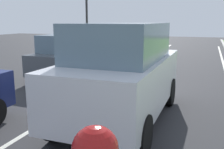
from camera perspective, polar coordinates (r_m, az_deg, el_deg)
The scene contains 5 objects.
ground_plane at distance 10.74m, azimuth 4.56°, elevation -1.03°, with size 60.00×60.00×0.00m, color #2D2D30.
lane_line_center at distance 10.94m, azimuth 1.03°, elevation -0.74°, with size 0.12×32.00×0.01m, color silver.
car_suv_ahead at distance 6.09m, azimuth 2.22°, elevation 0.49°, with size 2.00×4.52×2.28m.
car_hatchback_far at distance 11.04m, azimuth -9.57°, elevation 3.85°, with size 1.79×3.73×1.78m.
traffic_light_overhead_left at distance 17.60m, azimuth -5.69°, elevation 15.64°, with size 0.32×0.50×5.31m.
Camera 1 is at (2.80, 3.90, 2.34)m, focal length 42.46 mm.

